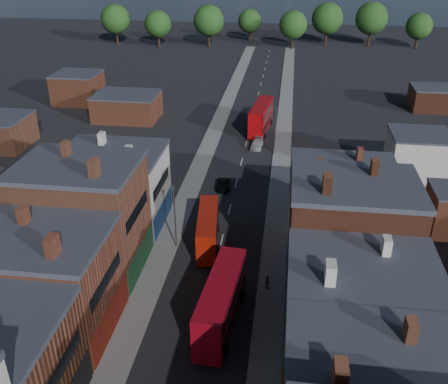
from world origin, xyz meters
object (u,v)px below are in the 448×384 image
(bus_2, at_px, (261,117))
(ped_3, at_px, (267,282))
(bus_1, at_px, (221,302))
(car_2, at_px, (223,185))
(bus_0, at_px, (208,229))
(car_3, at_px, (257,144))

(bus_2, xyz_separation_m, ped_3, (3.91, -47.70, -1.87))
(bus_2, bearing_deg, bus_1, -84.03)
(car_2, bearing_deg, bus_1, -86.85)
(bus_1, height_order, ped_3, bus_1)
(bus_2, distance_m, ped_3, 47.90)
(car_2, xyz_separation_m, ped_3, (7.74, -22.66, 0.33))
(bus_0, height_order, bus_1, bus_1)
(bus_1, bearing_deg, bus_0, 109.69)
(bus_0, bearing_deg, car_3, 76.99)
(bus_1, bearing_deg, ped_3, 60.19)
(bus_2, xyz_separation_m, car_2, (-3.82, -25.04, -2.20))
(bus_0, distance_m, bus_1, 13.72)
(bus_1, xyz_separation_m, car_2, (-3.65, 28.49, -2.12))
(bus_1, xyz_separation_m, car_3, (0.10, 45.02, -2.02))
(bus_1, height_order, car_3, bus_1)
(bus_2, relative_size, car_3, 2.62)
(bus_0, xyz_separation_m, bus_1, (3.44, -13.27, 0.41))
(bus_0, xyz_separation_m, ped_3, (7.52, -7.44, -1.37))
(bus_0, bearing_deg, car_2, 84.17)
(bus_1, distance_m, ped_3, 7.34)
(bus_0, xyz_separation_m, car_3, (3.54, 31.74, -1.61))
(bus_2, bearing_deg, car_3, -84.31)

